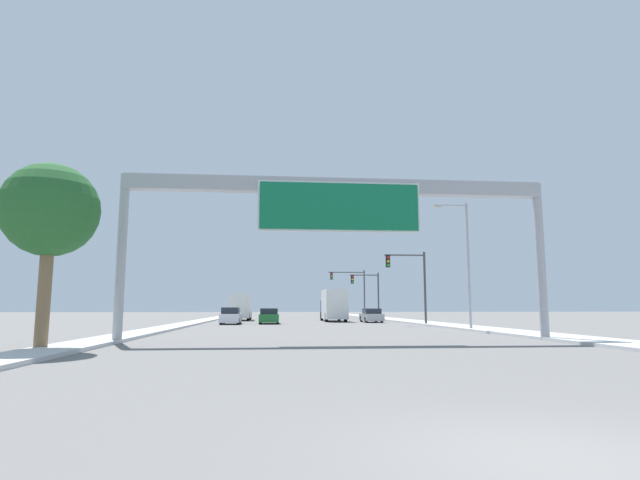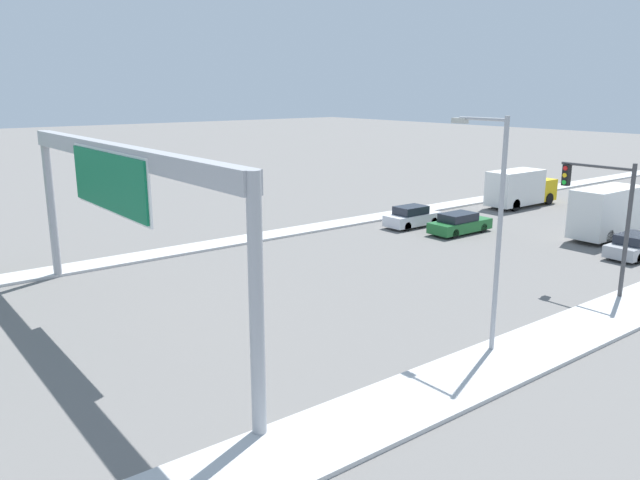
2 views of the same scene
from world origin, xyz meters
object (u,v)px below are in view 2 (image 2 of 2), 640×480
(car_far_left, at_px, (460,224))
(truck_box_secondary, at_px, (520,188))
(car_far_right, at_px, (412,217))
(traffic_light_near_intersection, at_px, (606,207))
(car_near_center, at_px, (612,194))
(sign_gantry, at_px, (115,177))
(street_lamp_right, at_px, (494,217))
(truck_box_primary, at_px, (612,212))
(car_near_right, at_px, (636,246))

(car_far_left, xyz_separation_m, truck_box_secondary, (-3.50, 11.88, 0.90))
(car_far_right, xyz_separation_m, traffic_light_near_intersection, (16.14, -3.82, 3.56))
(traffic_light_near_intersection, bearing_deg, car_near_center, 116.32)
(car_near_center, bearing_deg, sign_gantry, -85.61)
(traffic_light_near_intersection, bearing_deg, car_far_left, 159.00)
(sign_gantry, bearing_deg, truck_box_secondary, 100.76)
(truck_box_secondary, distance_m, street_lamp_right, 31.81)
(car_far_left, distance_m, street_lamp_right, 20.52)
(car_near_center, height_order, traffic_light_near_intersection, traffic_light_near_intersection)
(sign_gantry, bearing_deg, truck_box_primary, 83.76)
(car_far_right, xyz_separation_m, truck_box_primary, (10.50, 8.08, 1.02))
(car_far_left, bearing_deg, car_near_right, 17.65)
(car_far_left, relative_size, car_far_right, 1.10)
(car_far_right, height_order, street_lamp_right, street_lamp_right)
(car_far_left, height_order, street_lamp_right, street_lamp_right)
(car_far_left, xyz_separation_m, car_near_right, (10.50, 3.34, -0.01))
(sign_gantry, distance_m, truck_box_secondary, 37.79)
(truck_box_secondary, bearing_deg, truck_box_primary, -24.70)
(sign_gantry, height_order, street_lamp_right, street_lamp_right)
(car_near_right, distance_m, street_lamp_right, 18.87)
(sign_gantry, height_order, truck_box_secondary, sign_gantry)
(car_near_right, bearing_deg, truck_box_secondary, 148.63)
(car_far_left, distance_m, truck_box_primary, 9.99)
(traffic_light_near_intersection, height_order, street_lamp_right, street_lamp_right)
(car_near_center, height_order, truck_box_secondary, truck_box_secondary)
(car_far_right, height_order, traffic_light_near_intersection, traffic_light_near_intersection)
(car_near_right, xyz_separation_m, car_far_right, (-14.00, -4.37, 0.05))
(traffic_light_near_intersection, distance_m, street_lamp_right, 9.96)
(car_far_right, distance_m, truck_box_primary, 13.29)
(car_far_right, bearing_deg, car_far_left, 16.44)
(car_far_left, xyz_separation_m, truck_box_primary, (7.00, 7.05, 1.05))
(car_far_left, xyz_separation_m, traffic_light_near_intersection, (12.64, -4.85, 3.59))
(car_far_right, relative_size, truck_box_primary, 0.55)
(car_near_right, bearing_deg, car_far_right, -162.65)
(car_far_left, relative_size, truck_box_secondary, 0.66)
(truck_box_secondary, bearing_deg, traffic_light_near_intersection, -46.03)
(sign_gantry, relative_size, car_near_right, 4.55)
(car_far_left, bearing_deg, traffic_light_near_intersection, -21.00)
(car_near_right, xyz_separation_m, truck_box_secondary, (-14.00, 8.54, 0.91))
(car_near_right, relative_size, truck_box_secondary, 0.62)
(car_far_left, height_order, traffic_light_near_intersection, traffic_light_near_intersection)
(sign_gantry, relative_size, car_far_left, 4.25)
(truck_box_primary, bearing_deg, car_near_right, -46.66)
(sign_gantry, distance_m, truck_box_primary, 32.52)
(sign_gantry, height_order, traffic_light_near_intersection, sign_gantry)
(car_near_center, bearing_deg, traffic_light_near_intersection, -63.68)
(car_near_center, relative_size, car_near_right, 0.96)
(truck_box_secondary, xyz_separation_m, traffic_light_near_intersection, (16.14, -16.73, 2.69))
(car_far_left, height_order, truck_box_secondary, truck_box_secondary)
(car_near_center, xyz_separation_m, truck_box_secondary, (-3.50, -8.82, 0.94))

